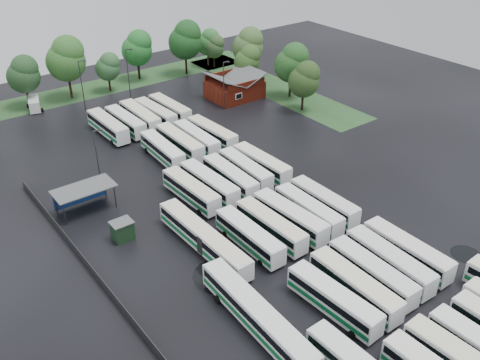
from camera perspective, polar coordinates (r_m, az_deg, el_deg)
ground at (r=68.52m, az=4.77°, el=-6.38°), size 160.00×160.00×0.00m
brick_building at (r=110.37m, az=-0.58°, el=9.71°), size 10.07×8.60×5.39m
wash_shed at (r=75.59m, az=-16.41°, el=-1.08°), size 8.20×4.20×3.58m
utility_hut at (r=69.30m, az=-12.43°, el=-5.26°), size 2.70×2.20×2.62m
grass_strip_north at (r=119.34m, az=-15.73°, el=9.24°), size 80.00×10.00×0.01m
grass_strip_east at (r=116.91m, az=3.41°, el=9.89°), size 10.00×50.00×0.01m
west_fence at (r=64.63m, az=-15.33°, el=-9.50°), size 0.10×50.00×1.20m
bus_r1c0 at (r=58.19m, az=9.96°, el=-12.49°), size 2.95×11.51×3.17m
bus_r1c1 at (r=60.16m, az=12.13°, el=-11.00°), size 2.72×11.78×3.27m
bus_r1c2 at (r=62.36m, az=13.89°, el=-9.57°), size 2.79×11.57×3.20m
bus_r1c3 at (r=64.38m, az=15.64°, el=-8.36°), size 3.05×11.82×3.26m
bus_r1c4 at (r=66.61m, az=17.39°, el=-7.21°), size 2.59×11.64×3.23m
bus_r2c0 at (r=66.00m, az=1.02°, el=-6.03°), size 2.46×11.25×3.13m
bus_r2c1 at (r=67.84m, az=3.30°, el=-4.92°), size 2.63×11.38×3.16m
bus_r2c2 at (r=69.56m, az=5.35°, el=-3.96°), size 3.05×11.81×3.26m
bus_r2c3 at (r=71.30m, az=7.30°, el=-3.22°), size 2.56×11.21×3.11m
bus_r2c4 at (r=73.35m, az=8.93°, el=-2.31°), size 2.39×11.19×3.12m
bus_r3c0 at (r=75.22m, az=-5.23°, el=-1.14°), size 2.71×11.23×3.11m
bus_r3c1 at (r=76.66m, az=-3.32°, el=-0.34°), size 2.75×11.61×3.22m
bus_r3c2 at (r=78.10m, az=-1.07°, el=0.31°), size 2.78×11.44×3.16m
bus_r3c3 at (r=80.13m, az=0.56°, el=1.12°), size 2.82×11.23×3.10m
bus_r3c4 at (r=81.77m, az=2.31°, el=1.76°), size 2.69×11.35×3.14m
bus_r4c1 at (r=86.66m, az=-8.28°, el=3.20°), size 2.92×11.37×3.14m
bus_r4c2 at (r=88.51m, az=-6.45°, el=3.99°), size 2.62×11.74×3.26m
bus_r4c3 at (r=89.72m, az=-4.69°, el=4.42°), size 2.62×11.34×3.14m
bus_r4c4 at (r=91.46m, az=-3.01°, el=5.02°), size 2.93×11.44×3.16m
bus_r5c0 at (r=96.61m, az=-13.91°, el=5.60°), size 2.61×11.71×3.25m
bus_r5c1 at (r=97.75m, az=-12.12°, el=6.09°), size 2.63×11.36×3.15m
bus_r5c2 at (r=99.19m, az=-10.60°, el=6.66°), size 2.69×11.80×3.27m
bus_r5c3 at (r=100.26m, az=-9.03°, el=7.04°), size 2.96×11.45×3.16m
bus_r5c4 at (r=101.90m, az=-7.49°, el=7.55°), size 2.74×11.39×3.15m
artic_bus_west_b at (r=65.72m, az=-3.88°, el=-6.28°), size 2.58×16.80×3.11m
artic_bus_west_c at (r=55.70m, az=1.85°, el=-14.27°), size 3.18×17.29×3.19m
minibus at (r=112.04m, az=-21.11°, el=7.64°), size 3.38×5.67×2.33m
tree_north_1 at (r=112.20m, az=-22.06°, el=10.46°), size 6.27×6.27×10.39m
tree_north_2 at (r=113.47m, az=-18.01°, el=12.26°), size 7.77×7.77×12.86m
tree_north_3 at (r=115.93m, az=-13.87°, el=11.68°), size 5.01×5.01×8.30m
tree_north_4 at (r=121.23m, az=-10.86°, el=13.69°), size 6.64×6.64×10.99m
tree_north_5 at (r=122.81m, az=-5.79°, el=14.68°), size 7.40×7.40×12.25m
tree_north_6 at (r=128.81m, az=-3.38°, el=14.50°), size 5.32×5.32×8.82m
tree_east_0 at (r=103.27m, az=6.95°, el=10.65°), size 5.95×5.95×9.86m
tree_east_1 at (r=109.49m, az=5.61°, el=12.37°), size 6.79×6.79×11.25m
tree_east_2 at (r=115.47m, az=0.84°, el=12.71°), size 5.45×5.43×9.00m
tree_east_3 at (r=120.39m, az=0.92°, el=14.19°), size 6.81×6.81×11.28m
tree_east_4 at (r=127.73m, az=-2.71°, el=14.04°), size 4.67×4.64×7.68m
lamp_post_ne at (r=103.48m, az=-1.69°, el=10.40°), size 1.46×0.28×9.46m
lamp_post_nw at (r=78.64m, az=-14.94°, el=2.50°), size 1.44×0.28×9.37m
lamp_post_back_w at (r=106.77m, az=-16.49°, el=9.96°), size 1.53×0.30×9.93m
lamp_post_back_e at (r=110.78m, az=-11.82°, el=11.37°), size 1.57×0.31×10.17m
puddle_1 at (r=62.35m, az=22.67°, el=-13.57°), size 4.47×4.47×0.01m
puddle_2 at (r=62.95m, az=-2.03°, el=-10.15°), size 6.67×6.67×0.01m
puddle_3 at (r=70.61m, az=6.65°, el=-5.23°), size 3.19×3.19×0.01m
puddle_4 at (r=71.51m, az=22.96°, el=-7.31°), size 3.74×3.74×0.01m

